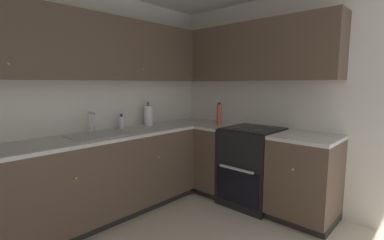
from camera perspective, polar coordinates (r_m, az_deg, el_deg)
The scene contains 14 objects.
wall_back at distance 3.12m, azimuth -27.43°, elevation 2.73°, with size 4.23×0.05×2.43m, color silver.
wall_right at distance 3.44m, azimuth 19.15°, elevation 3.53°, with size 0.05×3.15×2.43m, color silver.
lower_cabinets_back at distance 3.15m, azimuth -17.25°, elevation -11.20°, with size 2.10×0.62×0.87m.
countertop_back at distance 3.04m, azimuth -17.59°, elevation -3.18°, with size 3.31×0.60×0.04m, color beige.
lower_cabinets_right at distance 3.31m, azimuth 15.61°, elevation -10.22°, with size 0.62×1.59×0.87m.
countertop_right at distance 3.20m, azimuth 15.87°, elevation -2.57°, with size 0.60×1.59×0.03m.
oven_range at distance 3.42m, azimuth 12.30°, elevation -9.15°, with size 0.68×0.62×1.05m.
upper_cabinets_back at distance 3.06m, azimuth -22.32°, elevation 13.86°, with size 2.99×0.34×0.66m.
upper_cabinets_right at distance 3.50m, azimuth 11.25°, elevation 13.41°, with size 0.32×2.14×0.66m.
sink at distance 2.99m, azimuth -18.20°, elevation -3.81°, with size 0.61×0.40×0.10m.
faucet at distance 3.15m, azimuth -20.10°, elevation -0.10°, with size 0.07×0.16×0.23m.
soap_bottle at distance 3.34m, azimuth -14.29°, elevation -0.48°, with size 0.06×0.06×0.17m.
paper_towel_roll at distance 3.54m, azimuth -8.95°, elevation 0.91°, with size 0.11×0.11×0.31m.
oil_bottle at distance 3.56m, azimuth 5.62°, elevation 1.15°, with size 0.06×0.06×0.28m.
Camera 1 is at (-1.05, -1.38, 1.44)m, focal length 25.93 mm.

